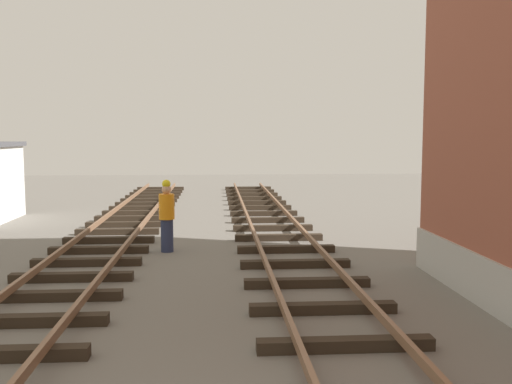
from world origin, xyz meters
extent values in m
cube|color=#2D2319|center=(1.49, 4.21, 0.09)|extent=(2.50, 0.24, 0.18)
cube|color=#2D2319|center=(1.49, 5.90, 0.09)|extent=(2.50, 0.24, 0.18)
cube|color=#2D2319|center=(1.49, 7.58, 0.09)|extent=(2.50, 0.24, 0.18)
cube|color=#2D2319|center=(1.49, 9.27, 0.09)|extent=(2.50, 0.24, 0.18)
cube|color=#2D2319|center=(1.49, 10.95, 0.09)|extent=(2.50, 0.24, 0.18)
cube|color=#2D2319|center=(1.49, 12.64, 0.09)|extent=(2.50, 0.24, 0.18)
cube|color=#2D2319|center=(1.49, 14.32, 0.09)|extent=(2.50, 0.24, 0.18)
cube|color=#2D2319|center=(1.49, 16.01, 0.09)|extent=(2.50, 0.24, 0.18)
cube|color=#2D2319|center=(1.49, 17.69, 0.09)|extent=(2.50, 0.24, 0.18)
cube|color=#2D2319|center=(1.49, 19.38, 0.09)|extent=(2.50, 0.24, 0.18)
cube|color=#2D2319|center=(1.49, 21.06, 0.09)|extent=(2.50, 0.24, 0.18)
cube|color=#2D2319|center=(1.49, 22.75, 0.09)|extent=(2.50, 0.24, 0.18)
cube|color=#2D2319|center=(1.49, 24.44, 0.09)|extent=(2.50, 0.24, 0.18)
cube|color=#2D2319|center=(1.49, 26.12, 0.09)|extent=(2.50, 0.24, 0.18)
cube|color=#2D2319|center=(1.49, 27.81, 0.09)|extent=(2.50, 0.24, 0.18)
cube|color=#2D2319|center=(-3.27, 5.59, 0.09)|extent=(2.50, 0.24, 0.18)
cube|color=#2D2319|center=(-3.27, 6.99, 0.09)|extent=(2.50, 0.24, 0.18)
cube|color=#2D2319|center=(-3.27, 8.38, 0.09)|extent=(2.50, 0.24, 0.18)
cube|color=#2D2319|center=(-3.27, 9.78, 0.09)|extent=(2.50, 0.24, 0.18)
cube|color=#2D2319|center=(-3.27, 11.18, 0.09)|extent=(2.50, 0.24, 0.18)
cube|color=#2D2319|center=(-3.27, 12.58, 0.09)|extent=(2.50, 0.24, 0.18)
cube|color=#2D2319|center=(-3.27, 13.97, 0.09)|extent=(2.50, 0.24, 0.18)
cube|color=#2D2319|center=(-3.27, 15.37, 0.09)|extent=(2.50, 0.24, 0.18)
cube|color=#2D2319|center=(-3.27, 16.77, 0.09)|extent=(2.50, 0.24, 0.18)
cube|color=#2D2319|center=(-3.27, 18.17, 0.09)|extent=(2.50, 0.24, 0.18)
cube|color=#2D2319|center=(-3.27, 19.56, 0.09)|extent=(2.50, 0.24, 0.18)
cube|color=#2D2319|center=(-3.27, 20.96, 0.09)|extent=(2.50, 0.24, 0.18)
cube|color=#2D2319|center=(-3.27, 22.36, 0.09)|extent=(2.50, 0.24, 0.18)
cube|color=#2D2319|center=(-3.27, 23.76, 0.09)|extent=(2.50, 0.24, 0.18)
cube|color=#2D2319|center=(-3.27, 25.15, 0.09)|extent=(2.50, 0.24, 0.18)
cube|color=#2D2319|center=(-3.27, 26.55, 0.09)|extent=(2.50, 0.24, 0.18)
cube|color=#2D2319|center=(-3.27, 27.95, 0.09)|extent=(2.50, 0.24, 0.18)
cylinder|color=#262D4C|center=(-1.56, 11.30, 0.42)|extent=(0.32, 0.32, 0.85)
cylinder|color=orange|center=(-1.56, 11.30, 1.18)|extent=(0.40, 0.40, 0.65)
sphere|color=tan|center=(-1.56, 11.30, 1.62)|extent=(0.24, 0.24, 0.24)
sphere|color=yellow|center=(-1.56, 11.30, 1.76)|extent=(0.22, 0.22, 0.22)
camera|label=1|loc=(-0.31, -3.46, 3.01)|focal=40.34mm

